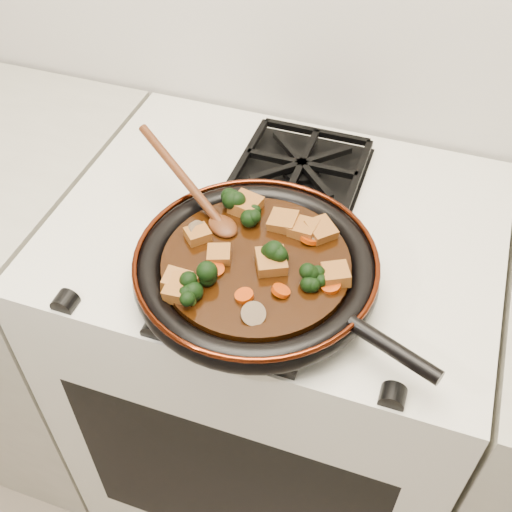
% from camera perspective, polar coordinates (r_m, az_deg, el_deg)
% --- Properties ---
extents(stove, '(0.76, 0.60, 0.90)m').
position_cam_1_polar(stove, '(1.45, 1.53, -10.01)').
color(stove, silver).
rests_on(stove, ground).
extents(burner_grate_front, '(0.23, 0.23, 0.03)m').
position_cam_1_polar(burner_grate_front, '(1.00, -0.43, -1.63)').
color(burner_grate_front, black).
rests_on(burner_grate_front, stove).
extents(burner_grate_back, '(0.23, 0.23, 0.03)m').
position_cam_1_polar(burner_grate_back, '(1.20, 4.06, 7.85)').
color(burner_grate_back, black).
rests_on(burner_grate_back, stove).
extents(skillet, '(0.48, 0.37, 0.05)m').
position_cam_1_polar(skillet, '(0.97, 0.09, -1.12)').
color(skillet, black).
rests_on(skillet, burner_grate_front).
extents(braising_sauce, '(0.28, 0.28, 0.02)m').
position_cam_1_polar(braising_sauce, '(0.97, -0.00, -0.86)').
color(braising_sauce, black).
rests_on(braising_sauce, skillet).
extents(tofu_cube_0, '(0.06, 0.06, 0.03)m').
position_cam_1_polar(tofu_cube_0, '(0.94, 1.37, -0.56)').
color(tofu_cube_0, brown).
rests_on(tofu_cube_0, braising_sauce).
extents(tofu_cube_1, '(0.05, 0.04, 0.03)m').
position_cam_1_polar(tofu_cube_1, '(1.01, 2.46, 3.03)').
color(tofu_cube_1, brown).
rests_on(tofu_cube_1, braising_sauce).
extents(tofu_cube_2, '(0.04, 0.04, 0.02)m').
position_cam_1_polar(tofu_cube_2, '(0.96, -3.30, 0.08)').
color(tofu_cube_2, brown).
rests_on(tofu_cube_2, braising_sauce).
extents(tofu_cube_3, '(0.05, 0.05, 0.03)m').
position_cam_1_polar(tofu_cube_3, '(0.94, 7.11, -1.66)').
color(tofu_cube_3, brown).
rests_on(tofu_cube_3, braising_sauce).
extents(tofu_cube_4, '(0.04, 0.04, 0.03)m').
position_cam_1_polar(tofu_cube_4, '(0.93, -7.04, -2.24)').
color(tofu_cube_4, brown).
rests_on(tofu_cube_4, braising_sauce).
extents(tofu_cube_5, '(0.04, 0.05, 0.03)m').
position_cam_1_polar(tofu_cube_5, '(0.92, -6.65, -2.95)').
color(tofu_cube_5, brown).
rests_on(tofu_cube_5, braising_sauce).
extents(tofu_cube_6, '(0.05, 0.05, 0.02)m').
position_cam_1_polar(tofu_cube_6, '(0.99, -5.20, 1.87)').
color(tofu_cube_6, brown).
rests_on(tofu_cube_6, braising_sauce).
extents(tofu_cube_7, '(0.05, 0.05, 0.03)m').
position_cam_1_polar(tofu_cube_7, '(1.03, -0.91, 4.52)').
color(tofu_cube_7, brown).
rests_on(tofu_cube_7, braising_sauce).
extents(tofu_cube_8, '(0.06, 0.06, 0.03)m').
position_cam_1_polar(tofu_cube_8, '(1.00, 5.77, 2.25)').
color(tofu_cube_8, brown).
rests_on(tofu_cube_8, braising_sauce).
extents(tofu_cube_9, '(0.05, 0.04, 0.03)m').
position_cam_1_polar(tofu_cube_9, '(1.00, 4.25, 2.39)').
color(tofu_cube_9, brown).
rests_on(tofu_cube_9, braising_sauce).
extents(broccoli_floret_0, '(0.07, 0.08, 0.06)m').
position_cam_1_polar(broccoli_floret_0, '(1.01, -0.23, 3.46)').
color(broccoli_floret_0, black).
rests_on(broccoli_floret_0, braising_sauce).
extents(broccoli_floret_1, '(0.08, 0.08, 0.06)m').
position_cam_1_polar(broccoli_floret_1, '(0.92, 5.08, -2.10)').
color(broccoli_floret_1, black).
rests_on(broccoli_floret_1, braising_sauce).
extents(broccoli_floret_2, '(0.08, 0.08, 0.06)m').
position_cam_1_polar(broccoli_floret_2, '(0.92, -4.97, -2.05)').
color(broccoli_floret_2, black).
rests_on(broccoli_floret_2, braising_sauce).
extents(broccoli_floret_3, '(0.09, 0.09, 0.07)m').
position_cam_1_polar(broccoli_floret_3, '(1.03, -2.19, 4.83)').
color(broccoli_floret_3, black).
rests_on(broccoli_floret_3, braising_sauce).
extents(broccoli_floret_4, '(0.08, 0.09, 0.07)m').
position_cam_1_polar(broccoli_floret_4, '(0.90, -5.72, -3.80)').
color(broccoli_floret_4, black).
rests_on(broccoli_floret_4, braising_sauce).
extents(broccoli_floret_5, '(0.09, 0.09, 0.07)m').
position_cam_1_polar(broccoli_floret_5, '(0.95, 1.52, -0.19)').
color(broccoli_floret_5, black).
rests_on(broccoli_floret_5, braising_sauce).
extents(carrot_coin_0, '(0.03, 0.03, 0.01)m').
position_cam_1_polar(carrot_coin_0, '(0.93, 6.64, -2.58)').
color(carrot_coin_0, '#A93104').
rests_on(carrot_coin_0, braising_sauce).
extents(carrot_coin_1, '(0.03, 0.03, 0.02)m').
position_cam_1_polar(carrot_coin_1, '(0.91, 2.22, -3.11)').
color(carrot_coin_1, '#A93104').
rests_on(carrot_coin_1, braising_sauce).
extents(carrot_coin_2, '(0.03, 0.03, 0.01)m').
position_cam_1_polar(carrot_coin_2, '(0.94, -3.70, -1.15)').
color(carrot_coin_2, '#A93104').
rests_on(carrot_coin_2, braising_sauce).
extents(carrot_coin_3, '(0.03, 0.03, 0.02)m').
position_cam_1_polar(carrot_coin_3, '(0.99, 4.83, 1.58)').
color(carrot_coin_3, '#A93104').
rests_on(carrot_coin_3, braising_sauce).
extents(carrot_coin_4, '(0.03, 0.03, 0.01)m').
position_cam_1_polar(carrot_coin_4, '(0.91, -1.06, -3.54)').
color(carrot_coin_4, '#A93104').
rests_on(carrot_coin_4, braising_sauce).
extents(carrot_coin_5, '(0.03, 0.03, 0.01)m').
position_cam_1_polar(carrot_coin_5, '(0.94, 7.02, -1.71)').
color(carrot_coin_5, '#A93104').
rests_on(carrot_coin_5, braising_sauce).
extents(mushroom_slice_0, '(0.03, 0.03, 0.03)m').
position_cam_1_polar(mushroom_slice_0, '(0.92, -5.76, -2.46)').
color(mushroom_slice_0, brown).
rests_on(mushroom_slice_0, braising_sauce).
extents(mushroom_slice_1, '(0.04, 0.04, 0.02)m').
position_cam_1_polar(mushroom_slice_1, '(0.99, 5.40, 1.92)').
color(mushroom_slice_1, brown).
rests_on(mushroom_slice_1, braising_sauce).
extents(mushroom_slice_2, '(0.03, 0.04, 0.03)m').
position_cam_1_polar(mushroom_slice_2, '(1.00, -5.17, 2.17)').
color(mushroom_slice_2, brown).
rests_on(mushroom_slice_2, braising_sauce).
extents(mushroom_slice_3, '(0.05, 0.05, 0.03)m').
position_cam_1_polar(mushroom_slice_3, '(0.88, -0.25, -5.15)').
color(mushroom_slice_3, brown).
rests_on(mushroom_slice_3, braising_sauce).
extents(mushroom_slice_4, '(0.04, 0.04, 0.03)m').
position_cam_1_polar(mushroom_slice_4, '(1.00, -5.11, 2.23)').
color(mushroom_slice_4, brown).
rests_on(mushroom_slice_4, braising_sauce).
extents(wooden_spoon, '(0.14, 0.10, 0.23)m').
position_cam_1_polar(wooden_spoon, '(1.03, -5.08, 5.25)').
color(wooden_spoon, '#4F2510').
rests_on(wooden_spoon, braising_sauce).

